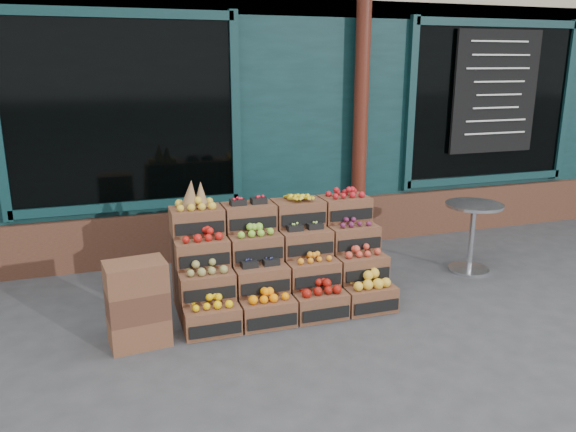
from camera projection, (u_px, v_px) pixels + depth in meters
name	position (u px, v px, depth m)	size (l,w,h in m)	color
ground	(334.00, 324.00, 5.06)	(60.00, 60.00, 0.00)	#3B3B3D
shop_facade	(213.00, 55.00, 9.10)	(12.00, 6.24, 4.80)	#0D2B2D
crate_display	(280.00, 266.00, 5.42)	(2.01, 1.00, 1.25)	brown
spare_crates	(138.00, 304.00, 4.62)	(0.52, 0.38, 0.72)	brown
bistro_table	(472.00, 229.00, 6.24)	(0.62, 0.62, 0.78)	silver
shopkeeper	(118.00, 178.00, 6.91)	(0.66, 0.44, 1.82)	#195A21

